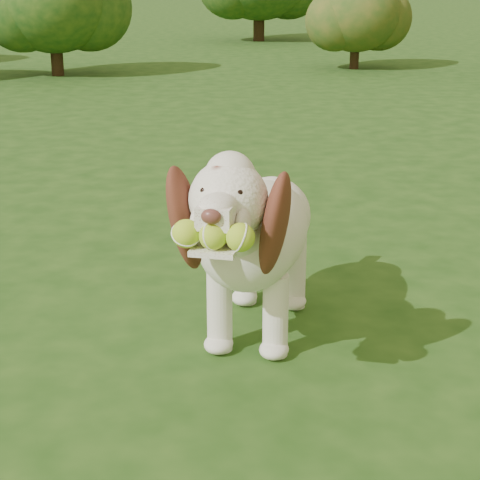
{
  "coord_description": "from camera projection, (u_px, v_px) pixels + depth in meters",
  "views": [
    {
      "loc": [
        -0.24,
        -2.4,
        1.32
      ],
      "look_at": [
        -0.23,
        0.11,
        0.47
      ],
      "focal_mm": 60.0,
      "sensor_mm": 36.0,
      "label": 1
    }
  ],
  "objects": [
    {
      "name": "ground",
      "position": [
        308.0,
        383.0,
        2.7
      ],
      "size": [
        80.0,
        80.0,
        0.0
      ],
      "primitive_type": "plane",
      "color": "#1B3F12",
      "rests_on": "ground"
    },
    {
      "name": "dog",
      "position": [
        255.0,
        230.0,
        2.9
      ],
      "size": [
        0.58,
        1.23,
        0.8
      ],
      "rotation": [
        0.0,
        0.0,
        -0.22
      ],
      "color": "white",
      "rests_on": "ground"
    },
    {
      "name": "shrub_c",
      "position": [
        356.0,
        13.0,
        10.98
      ],
      "size": [
        1.23,
        1.23,
        1.27
      ],
      "color": "#382314",
      "rests_on": "ground"
    },
    {
      "name": "shrub_b",
      "position": [
        53.0,
        1.0,
        10.21
      ],
      "size": [
        1.53,
        1.53,
        1.59
      ],
      "color": "#382314",
      "rests_on": "ground"
    }
  ]
}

